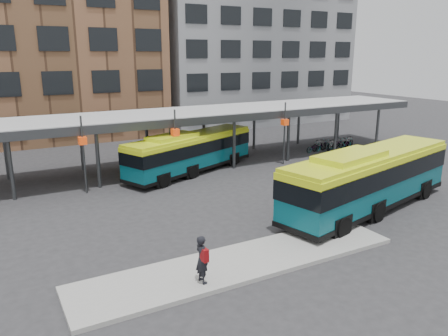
# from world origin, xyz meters

# --- Properties ---
(ground) EXTENTS (120.00, 120.00, 0.00)m
(ground) POSITION_xyz_m (0.00, 0.00, 0.00)
(ground) COLOR #28282B
(ground) RESTS_ON ground
(boarding_island) EXTENTS (14.00, 3.00, 0.18)m
(boarding_island) POSITION_xyz_m (-5.50, -3.00, 0.09)
(boarding_island) COLOR gray
(boarding_island) RESTS_ON ground
(canopy) EXTENTS (40.00, 6.53, 4.80)m
(canopy) POSITION_xyz_m (-0.06, 12.87, 3.91)
(canopy) COLOR #999B9E
(canopy) RESTS_ON ground
(building_brick) EXTENTS (26.00, 14.00, 22.00)m
(building_brick) POSITION_xyz_m (-10.00, 32.00, 11.00)
(building_brick) COLOR brown
(building_brick) RESTS_ON ground
(building_grey) EXTENTS (24.00, 14.00, 20.00)m
(building_grey) POSITION_xyz_m (16.00, 32.00, 10.00)
(building_grey) COLOR slate
(building_grey) RESTS_ON ground
(bus_front) EXTENTS (13.04, 5.53, 3.52)m
(bus_front) POSITION_xyz_m (3.92, -0.80, 1.83)
(bus_front) COLOR #074B56
(bus_front) RESTS_ON ground
(bus_rear) EXTENTS (11.09, 6.39, 3.04)m
(bus_rear) POSITION_xyz_m (-1.33, 10.96, 1.58)
(bus_rear) COLOR #074B56
(bus_rear) RESTS_ON ground
(pedestrian) EXTENTS (0.49, 0.71, 1.83)m
(pedestrian) POSITION_xyz_m (-7.68, -3.78, 1.11)
(pedestrian) COLOR black
(pedestrian) RESTS_ON boarding_island
(bike_rack) EXTENTS (6.03, 1.59, 1.03)m
(bike_rack) POSITION_xyz_m (13.09, 11.97, 0.47)
(bike_rack) COLOR slate
(bike_rack) RESTS_ON ground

